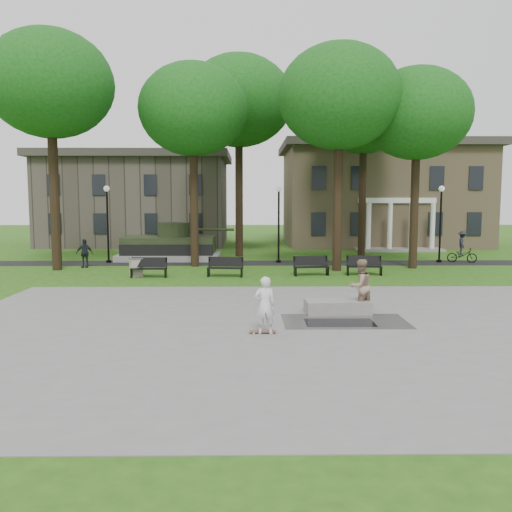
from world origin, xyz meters
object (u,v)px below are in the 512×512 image
Objects in this scene: park_bench_0 at (149,267)px; friend_watching at (360,286)px; skateboarder at (265,305)px; cyclist at (462,250)px; trash_bin at (136,267)px; concrete_block at (337,307)px.

friend_watching is at bearing -44.18° from park_bench_0.
cyclist reaches higher than skateboarder.
trash_bin is (-18.95, -5.76, -0.32)m from cyclist.
trash_bin is (-0.72, 0.34, -0.04)m from park_bench_0.
friend_watching reaches higher than park_bench_0.
skateboarder reaches higher than trash_bin.
cyclist reaches higher than friend_watching.
park_bench_0 is at bearing -73.09° from friend_watching.
cyclist is at bearing 16.90° from trash_bin.
park_bench_0 is at bearing -72.05° from skateboarder.
cyclist is 19.23m from park_bench_0.
skateboarder is 13.47m from trash_bin.
park_bench_0 is (-5.50, 11.60, -0.35)m from skateboarder.
friend_watching is 17.54m from cyclist.
friend_watching is 1.04× the size of park_bench_0.
cyclist reaches higher than park_bench_0.
park_bench_0 is (-18.23, -6.10, -0.29)m from cyclist.
park_bench_0 is at bearing 125.64° from cyclist.
skateboarder is 0.94× the size of park_bench_0.
skateboarder is 1.77× the size of trash_bin.
concrete_block is 17.97m from cyclist.
trash_bin is at bearing -69.91° from skateboarder.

